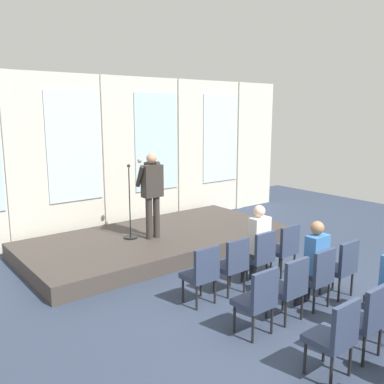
# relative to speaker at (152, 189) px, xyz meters

# --- Properties ---
(ground_plane) EXTENTS (16.14, 16.14, 0.00)m
(ground_plane) POSITION_rel_speaker_xyz_m (0.22, -4.36, -1.35)
(ground_plane) COLOR #2D384C
(rear_partition) EXTENTS (10.84, 0.14, 3.73)m
(rear_partition) POSITION_rel_speaker_xyz_m (0.26, 1.83, 0.55)
(rear_partition) COLOR beige
(rear_partition) RESTS_ON ground
(stage_platform) EXTENTS (5.63, 2.74, 0.31)m
(stage_platform) POSITION_rel_speaker_xyz_m (0.22, 0.17, -1.19)
(stage_platform) COLOR #3F3833
(stage_platform) RESTS_ON ground
(speaker) EXTENTS (0.52, 0.69, 1.78)m
(speaker) POSITION_rel_speaker_xyz_m (0.00, 0.00, 0.00)
(speaker) COLOR #332D28
(speaker) RESTS_ON stage_platform
(mic_stand) EXTENTS (0.28, 0.28, 1.55)m
(mic_stand) POSITION_rel_speaker_xyz_m (-0.38, 0.26, -0.70)
(mic_stand) COLOR black
(mic_stand) RESTS_ON stage_platform
(chair_r0_c0) EXTENTS (0.46, 0.44, 0.94)m
(chair_r0_c0) POSITION_rel_speaker_xyz_m (-0.74, -2.52, -0.81)
(chair_r0_c0) COLOR black
(chair_r0_c0) RESTS_ON ground
(chair_r0_c1) EXTENTS (0.46, 0.44, 0.94)m
(chair_r0_c1) POSITION_rel_speaker_xyz_m (-0.10, -2.52, -0.81)
(chair_r0_c1) COLOR black
(chair_r0_c1) RESTS_ON ground
(chair_r0_c2) EXTENTS (0.46, 0.44, 0.94)m
(chair_r0_c2) POSITION_rel_speaker_xyz_m (0.54, -2.52, -0.81)
(chair_r0_c2) COLOR black
(chair_r0_c2) RESTS_ON ground
(audience_r0_c2) EXTENTS (0.36, 0.39, 1.38)m
(audience_r0_c2) POSITION_rel_speaker_xyz_m (0.54, -2.45, -0.58)
(audience_r0_c2) COLOR #2D2D33
(audience_r0_c2) RESTS_ON ground
(chair_r0_c3) EXTENTS (0.46, 0.44, 0.94)m
(chair_r0_c3) POSITION_rel_speaker_xyz_m (1.18, -2.52, -0.81)
(chair_r0_c3) COLOR black
(chair_r0_c3) RESTS_ON ground
(chair_r1_c0) EXTENTS (0.46, 0.44, 0.94)m
(chair_r1_c0) POSITION_rel_speaker_xyz_m (-0.74, -3.67, -0.81)
(chair_r1_c0) COLOR black
(chair_r1_c0) RESTS_ON ground
(chair_r1_c1) EXTENTS (0.46, 0.44, 0.94)m
(chair_r1_c1) POSITION_rel_speaker_xyz_m (-0.10, -3.67, -0.81)
(chair_r1_c1) COLOR black
(chair_r1_c1) RESTS_ON ground
(chair_r1_c2) EXTENTS (0.46, 0.44, 0.94)m
(chair_r1_c2) POSITION_rel_speaker_xyz_m (0.54, -3.67, -0.81)
(chair_r1_c2) COLOR black
(chair_r1_c2) RESTS_ON ground
(audience_r1_c2) EXTENTS (0.36, 0.39, 1.35)m
(audience_r1_c2) POSITION_rel_speaker_xyz_m (0.54, -3.59, -0.60)
(audience_r1_c2) COLOR #2D2D33
(audience_r1_c2) RESTS_ON ground
(chair_r1_c3) EXTENTS (0.46, 0.44, 0.94)m
(chair_r1_c3) POSITION_rel_speaker_xyz_m (1.18, -3.67, -0.81)
(chair_r1_c3) COLOR black
(chair_r1_c3) RESTS_ON ground
(chair_r2_c0) EXTENTS (0.46, 0.44, 0.94)m
(chair_r2_c0) POSITION_rel_speaker_xyz_m (-0.74, -4.82, -0.81)
(chair_r2_c0) COLOR black
(chair_r2_c0) RESTS_ON ground
(chair_r2_c1) EXTENTS (0.46, 0.44, 0.94)m
(chair_r2_c1) POSITION_rel_speaker_xyz_m (-0.10, -4.82, -0.81)
(chair_r2_c1) COLOR black
(chair_r2_c1) RESTS_ON ground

